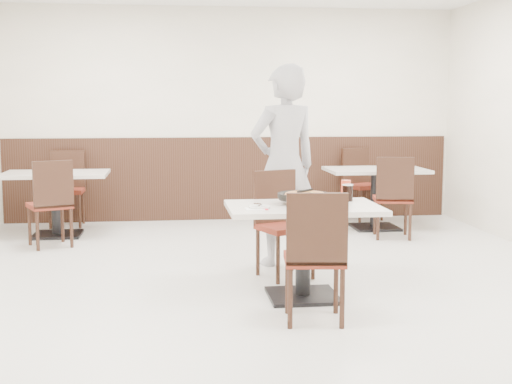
{
  "coord_description": "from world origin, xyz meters",
  "views": [
    {
      "loc": [
        -0.82,
        -5.95,
        1.56
      ],
      "look_at": [
        -0.12,
        -0.3,
        0.84
      ],
      "focal_mm": 50.0,
      "sensor_mm": 36.0,
      "label": 1
    }
  ],
  "objects": [
    {
      "name": "trivet",
      "position": [
        0.32,
        -0.44,
        0.77
      ],
      "size": [
        0.14,
        0.14,
        0.04
      ],
      "primitive_type": "cylinder",
      "rotation": [
        0.0,
        0.0,
        -0.13
      ],
      "color": "black",
      "rests_on": "main_table"
    },
    {
      "name": "bg_chair_left_near",
      "position": [
        -2.11,
        1.9,
        0.47
      ],
      "size": [
        0.55,
        0.55,
        0.95
      ],
      "primitive_type": null,
      "rotation": [
        0.0,
        0.0,
        0.4
      ],
      "color": "black",
      "rests_on": "floor"
    },
    {
      "name": "bg_chair_right_near",
      "position": [
        1.74,
        1.94,
        0.47
      ],
      "size": [
        0.49,
        0.49,
        0.95
      ],
      "primitive_type": null,
      "rotation": [
        0.0,
        0.0,
        -0.19
      ],
      "color": "black",
      "rests_on": "floor"
    },
    {
      "name": "napkin",
      "position": [
        -0.16,
        -0.61,
        0.75
      ],
      "size": [
        0.16,
        0.16,
        0.0
      ],
      "primitive_type": "cube",
      "rotation": [
        0.0,
        0.0,
        0.01
      ],
      "color": "silver",
      "rests_on": "main_table"
    },
    {
      "name": "wall_back",
      "position": [
        0.0,
        3.5,
        1.4
      ],
      "size": [
        6.0,
        0.04,
        2.8
      ],
      "primitive_type": "cube",
      "color": "beige",
      "rests_on": "floor"
    },
    {
      "name": "side_plate",
      "position": [
        -0.13,
        -0.57,
        0.76
      ],
      "size": [
        0.18,
        0.18,
        0.01
      ],
      "primitive_type": "cylinder",
      "rotation": [
        0.0,
        0.0,
        -0.13
      ],
      "color": "silver",
      "rests_on": "napkin"
    },
    {
      "name": "wainscot_back",
      "position": [
        0.0,
        3.48,
        0.55
      ],
      "size": [
        5.9,
        0.03,
        1.1
      ],
      "primitive_type": "cube",
      "color": "black",
      "rests_on": "floor"
    },
    {
      "name": "bg_table_right",
      "position": [
        1.72,
        2.56,
        0.38
      ],
      "size": [
        1.29,
        0.95,
        0.75
      ],
      "primitive_type": null,
      "rotation": [
        0.0,
        0.0,
        0.13
      ],
      "color": "beige",
      "rests_on": "floor"
    },
    {
      "name": "red_cup",
      "position": [
        0.66,
        -0.14,
        0.83
      ],
      "size": [
        0.09,
        0.09,
        0.16
      ],
      "primitive_type": "cylinder",
      "rotation": [
        0.0,
        0.0,
        -0.13
      ],
      "color": "red",
      "rests_on": "main_table"
    },
    {
      "name": "fork",
      "position": [
        -0.12,
        -0.54,
        0.77
      ],
      "size": [
        0.06,
        0.14,
        0.0
      ],
      "primitive_type": "cube",
      "rotation": [
        0.0,
        0.0,
        -0.34
      ],
      "color": "white",
      "rests_on": "side_plate"
    },
    {
      "name": "main_table",
      "position": [
        0.24,
        -0.46,
        0.38
      ],
      "size": [
        1.29,
        0.94,
        0.75
      ],
      "primitive_type": null,
      "rotation": [
        0.0,
        0.0,
        -0.13
      ],
      "color": "beige",
      "rests_on": "floor"
    },
    {
      "name": "floor",
      "position": [
        0.0,
        0.0,
        0.0
      ],
      "size": [
        7.0,
        7.0,
        0.0
      ],
      "primitive_type": "plane",
      "color": "#B2B1AD",
      "rests_on": "ground"
    },
    {
      "name": "chair_near",
      "position": [
        0.2,
        -1.07,
        0.47
      ],
      "size": [
        0.47,
        0.47,
        0.95
      ],
      "primitive_type": null,
      "rotation": [
        0.0,
        0.0,
        -0.12
      ],
      "color": "black",
      "rests_on": "floor"
    },
    {
      "name": "wall_front",
      "position": [
        0.0,
        -3.5,
        1.4
      ],
      "size": [
        6.0,
        0.04,
        2.8
      ],
      "primitive_type": "cube",
      "color": "beige",
      "rests_on": "floor"
    },
    {
      "name": "pizza_pan",
      "position": [
        0.24,
        -0.39,
        0.79
      ],
      "size": [
        0.44,
        0.44,
        0.01
      ],
      "primitive_type": "cylinder",
      "rotation": [
        0.0,
        0.0,
        -0.13
      ],
      "color": "black",
      "rests_on": "trivet"
    },
    {
      "name": "cola_glass",
      "position": [
        0.64,
        -0.26,
        0.81
      ],
      "size": [
        0.09,
        0.09,
        0.13
      ],
      "primitive_type": "cylinder",
      "rotation": [
        0.0,
        0.0,
        -0.13
      ],
      "color": "black",
      "rests_on": "main_table"
    },
    {
      "name": "chair_far",
      "position": [
        0.2,
        0.22,
        0.47
      ],
      "size": [
        0.54,
        0.54,
        0.95
      ],
      "primitive_type": null,
      "rotation": [
        0.0,
        0.0,
        3.52
      ],
      "color": "black",
      "rests_on": "floor"
    },
    {
      "name": "bg_chair_left_far",
      "position": [
        -2.1,
        3.18,
        0.47
      ],
      "size": [
        0.42,
        0.42,
        0.95
      ],
      "primitive_type": null,
      "rotation": [
        0.0,
        0.0,
        3.13
      ],
      "color": "black",
      "rests_on": "floor"
    },
    {
      "name": "bg_table_left",
      "position": [
        -2.13,
        2.53,
        0.38
      ],
      "size": [
        1.25,
        0.88,
        0.75
      ],
      "primitive_type": null,
      "rotation": [
        0.0,
        0.0,
        -0.07
      ],
      "color": "beige",
      "rests_on": "floor"
    },
    {
      "name": "pizza",
      "position": [
        0.25,
        -0.43,
        0.81
      ],
      "size": [
        0.38,
        0.38,
        0.02
      ],
      "primitive_type": "cylinder",
      "rotation": [
        0.0,
        0.0,
        -0.13
      ],
      "color": "#BE7F46",
      "rests_on": "pizza_pan"
    },
    {
      "name": "pizza_server",
      "position": [
        0.27,
        -0.45,
        0.84
      ],
      "size": [
        0.08,
        0.1,
        0.0
      ],
      "primitive_type": "cube",
      "rotation": [
        0.0,
        0.0,
        0.05
      ],
      "color": "white",
      "rests_on": "pizza"
    },
    {
      "name": "diner_person",
      "position": [
        0.28,
        0.75,
        0.96
      ],
      "size": [
        0.81,
        0.67,
        1.92
      ],
      "primitive_type": "imported",
      "rotation": [
        0.0,
        0.0,
        3.49
      ],
      "color": "#ACABB0",
      "rests_on": "floor"
    },
    {
      "name": "bg_chair_right_far",
      "position": [
        1.75,
        3.23,
        0.47
      ],
      "size": [
        0.54,
        0.54,
        0.95
      ],
      "primitive_type": null,
      "rotation": [
        0.0,
        0.0,
        3.5
      ],
      "color": "black",
      "rests_on": "floor"
    }
  ]
}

